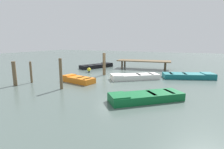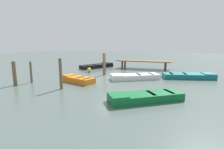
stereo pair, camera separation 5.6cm
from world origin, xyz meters
name	(u,v)px [view 2 (the right image)]	position (x,y,z in m)	size (l,w,h in m)	color
ground_plane	(112,79)	(0.00, 0.00, 0.00)	(80.00, 80.00, 0.00)	#4C5B56
dock_segment	(144,61)	(0.88, 6.44, 0.84)	(6.04, 2.45, 0.95)	brown
rowboat_black	(97,66)	(-4.34, 4.93, 0.22)	(2.76, 4.23, 0.46)	black
rowboat_green	(145,97)	(3.97, -4.28, 0.22)	(3.68, 3.47, 0.46)	#0F602D
rowboat_orange	(78,79)	(-1.75, -2.27, 0.22)	(2.77, 1.54, 0.46)	orange
rowboat_teal	(189,76)	(5.72, 2.93, 0.22)	(4.27, 2.67, 0.46)	#14666B
rowboat_white	(135,77)	(1.74, 0.63, 0.22)	(3.87, 3.40, 0.46)	silver
mooring_piling_mid_left	(104,64)	(-1.38, 1.23, 1.01)	(0.27, 0.27, 2.01)	brown
mooring_piling_far_left	(61,74)	(-1.56, -4.34, 0.99)	(0.19, 0.19, 1.99)	brown
mooring_piling_near_right	(14,73)	(-5.11, -5.00, 0.85)	(0.25, 0.25, 1.70)	brown
mooring_piling_mid_right	(31,72)	(-4.80, -3.89, 0.79)	(0.16, 0.16, 1.59)	brown
marker_buoy	(89,70)	(-3.35, 1.71, 0.29)	(0.36, 0.36, 0.48)	#262626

